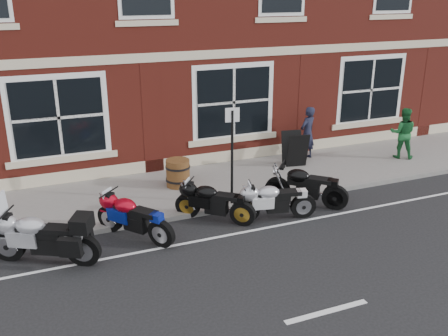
{
  "coord_description": "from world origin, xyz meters",
  "views": [
    {
      "loc": [
        -4.32,
        -8.93,
        5.17
      ],
      "look_at": [
        0.0,
        1.6,
        1.06
      ],
      "focal_mm": 40.0,
      "sensor_mm": 36.0,
      "label": 1
    }
  ],
  "objects_px": {
    "moto_sport_red": "(134,216)",
    "pedestrian_right": "(403,133)",
    "moto_sport_black": "(213,201)",
    "moto_naked_black": "(305,184)",
    "barrel_planter": "(178,173)",
    "a_board_sign": "(295,149)",
    "parking_sign": "(232,150)",
    "pedestrian_left": "(307,133)",
    "moto_touring_silver": "(41,235)",
    "moto_sport_silver": "(273,200)"
  },
  "relations": [
    {
      "from": "moto_sport_red",
      "to": "pedestrian_right",
      "type": "xyz_separation_m",
      "value": [
        8.93,
        1.93,
        0.38
      ]
    },
    {
      "from": "moto_sport_black",
      "to": "pedestrian_right",
      "type": "distance_m",
      "value": 7.26
    },
    {
      "from": "moto_naked_black",
      "to": "barrel_planter",
      "type": "xyz_separation_m",
      "value": [
        -2.65,
        2.13,
        -0.06
      ]
    },
    {
      "from": "moto_sport_black",
      "to": "a_board_sign",
      "type": "xyz_separation_m",
      "value": [
        3.53,
        2.38,
        0.13
      ]
    },
    {
      "from": "pedestrian_right",
      "to": "parking_sign",
      "type": "distance_m",
      "value": 6.48
    },
    {
      "from": "pedestrian_right",
      "to": "barrel_planter",
      "type": "height_order",
      "value": "pedestrian_right"
    },
    {
      "from": "pedestrian_left",
      "to": "moto_sport_black",
      "type": "bearing_deg",
      "value": 10.07
    },
    {
      "from": "moto_touring_silver",
      "to": "moto_sport_silver",
      "type": "bearing_deg",
      "value": -60.6
    },
    {
      "from": "a_board_sign",
      "to": "pedestrian_right",
      "type": "bearing_deg",
      "value": 0.18
    },
    {
      "from": "moto_touring_silver",
      "to": "moto_sport_black",
      "type": "bearing_deg",
      "value": -53.46
    },
    {
      "from": "a_board_sign",
      "to": "parking_sign",
      "type": "height_order",
      "value": "parking_sign"
    },
    {
      "from": "pedestrian_right",
      "to": "parking_sign",
      "type": "xyz_separation_m",
      "value": [
        -6.33,
        -1.26,
        0.6
      ]
    },
    {
      "from": "pedestrian_right",
      "to": "moto_sport_silver",
      "type": "bearing_deg",
      "value": 57.41
    },
    {
      "from": "moto_sport_black",
      "to": "moto_naked_black",
      "type": "bearing_deg",
      "value": -48.42
    },
    {
      "from": "pedestrian_left",
      "to": "pedestrian_right",
      "type": "height_order",
      "value": "pedestrian_left"
    },
    {
      "from": "barrel_planter",
      "to": "moto_sport_black",
      "type": "bearing_deg",
      "value": -84.66
    },
    {
      "from": "pedestrian_left",
      "to": "barrel_planter",
      "type": "distance_m",
      "value": 4.5
    },
    {
      "from": "moto_naked_black",
      "to": "parking_sign",
      "type": "distance_m",
      "value": 2.08
    },
    {
      "from": "pedestrian_right",
      "to": "a_board_sign",
      "type": "xyz_separation_m",
      "value": [
        -3.5,
        0.6,
        -0.28
      ]
    },
    {
      "from": "moto_sport_red",
      "to": "a_board_sign",
      "type": "bearing_deg",
      "value": -12.19
    },
    {
      "from": "moto_naked_black",
      "to": "moto_sport_red",
      "type": "bearing_deg",
      "value": 135.96
    },
    {
      "from": "moto_sport_silver",
      "to": "barrel_planter",
      "type": "distance_m",
      "value": 3.02
    },
    {
      "from": "moto_sport_silver",
      "to": "parking_sign",
      "type": "relative_size",
      "value": 0.81
    },
    {
      "from": "moto_sport_silver",
      "to": "pedestrian_right",
      "type": "height_order",
      "value": "pedestrian_right"
    },
    {
      "from": "pedestrian_left",
      "to": "parking_sign",
      "type": "distance_m",
      "value": 4.26
    },
    {
      "from": "moto_sport_silver",
      "to": "pedestrian_left",
      "type": "xyz_separation_m",
      "value": [
        2.9,
        3.31,
        0.44
      ]
    },
    {
      "from": "moto_touring_silver",
      "to": "moto_sport_red",
      "type": "relative_size",
      "value": 1.18
    },
    {
      "from": "pedestrian_left",
      "to": "parking_sign",
      "type": "xyz_separation_m",
      "value": [
        -3.53,
        -2.31,
        0.57
      ]
    },
    {
      "from": "moto_touring_silver",
      "to": "pedestrian_left",
      "type": "relative_size",
      "value": 1.23
    },
    {
      "from": "a_board_sign",
      "to": "barrel_planter",
      "type": "xyz_separation_m",
      "value": [
        -3.73,
        -0.25,
        -0.15
      ]
    },
    {
      "from": "barrel_planter",
      "to": "moto_sport_red",
      "type": "bearing_deg",
      "value": -126.82
    },
    {
      "from": "moto_sport_black",
      "to": "barrel_planter",
      "type": "xyz_separation_m",
      "value": [
        -0.2,
        2.13,
        -0.02
      ]
    },
    {
      "from": "moto_naked_black",
      "to": "moto_touring_silver",
      "type": "bearing_deg",
      "value": 138.37
    },
    {
      "from": "moto_sport_black",
      "to": "parking_sign",
      "type": "xyz_separation_m",
      "value": [
        0.69,
        0.52,
        1.01
      ]
    },
    {
      "from": "moto_naked_black",
      "to": "barrel_planter",
      "type": "relative_size",
      "value": 2.18
    },
    {
      "from": "a_board_sign",
      "to": "moto_sport_red",
      "type": "bearing_deg",
      "value": -145.18
    },
    {
      "from": "moto_sport_red",
      "to": "barrel_planter",
      "type": "distance_m",
      "value": 2.85
    },
    {
      "from": "moto_touring_silver",
      "to": "moto_sport_red",
      "type": "bearing_deg",
      "value": -50.82
    },
    {
      "from": "moto_naked_black",
      "to": "moto_sport_silver",
      "type": "bearing_deg",
      "value": 156.85
    },
    {
      "from": "a_board_sign",
      "to": "moto_sport_black",
      "type": "bearing_deg",
      "value": -136.16
    },
    {
      "from": "moto_touring_silver",
      "to": "pedestrian_right",
      "type": "height_order",
      "value": "pedestrian_right"
    },
    {
      "from": "moto_naked_black",
      "to": "pedestrian_left",
      "type": "height_order",
      "value": "pedestrian_left"
    },
    {
      "from": "pedestrian_left",
      "to": "barrel_planter",
      "type": "xyz_separation_m",
      "value": [
        -4.42,
        -0.7,
        -0.45
      ]
    },
    {
      "from": "moto_sport_black",
      "to": "moto_sport_silver",
      "type": "bearing_deg",
      "value": -68.32
    },
    {
      "from": "moto_touring_silver",
      "to": "pedestrian_left",
      "type": "height_order",
      "value": "pedestrian_left"
    },
    {
      "from": "moto_sport_red",
      "to": "barrel_planter",
      "type": "relative_size",
      "value": 2.33
    },
    {
      "from": "a_board_sign",
      "to": "parking_sign",
      "type": "distance_m",
      "value": 3.5
    },
    {
      "from": "pedestrian_left",
      "to": "a_board_sign",
      "type": "height_order",
      "value": "pedestrian_left"
    },
    {
      "from": "pedestrian_right",
      "to": "pedestrian_left",
      "type": "bearing_deg",
      "value": 15.27
    },
    {
      "from": "moto_touring_silver",
      "to": "parking_sign",
      "type": "xyz_separation_m",
      "value": [
        4.51,
        1.01,
        0.92
      ]
    }
  ]
}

